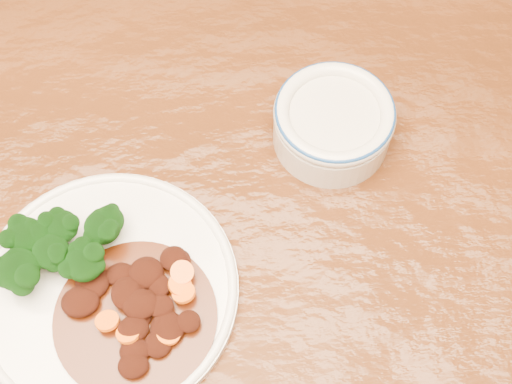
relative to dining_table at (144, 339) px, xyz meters
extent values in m
cube|color=#4D240D|center=(0.00, 0.00, 0.06)|extent=(1.54, 0.97, 0.04)
cylinder|color=white|center=(-0.02, 0.02, 0.08)|extent=(0.23, 0.23, 0.01)
torus|color=white|center=(-0.02, 0.02, 0.09)|extent=(0.23, 0.23, 0.01)
cylinder|color=#5A8C48|center=(-0.01, 0.08, 0.10)|extent=(0.01, 0.01, 0.01)
ellipsoid|color=black|center=(-0.01, 0.08, 0.11)|extent=(0.03, 0.03, 0.02)
cylinder|color=#5A8C48|center=(-0.03, 0.04, 0.10)|extent=(0.01, 0.01, 0.01)
ellipsoid|color=black|center=(-0.03, 0.04, 0.11)|extent=(0.03, 0.03, 0.03)
cylinder|color=#5A8C48|center=(-0.09, 0.04, 0.10)|extent=(0.01, 0.01, 0.01)
ellipsoid|color=black|center=(-0.09, 0.04, 0.12)|extent=(0.04, 0.04, 0.03)
cylinder|color=#5A8C48|center=(-0.09, 0.07, 0.10)|extent=(0.01, 0.01, 0.01)
ellipsoid|color=black|center=(-0.09, 0.07, 0.11)|extent=(0.03, 0.03, 0.03)
cylinder|color=#5A8C48|center=(-0.05, 0.08, 0.10)|extent=(0.01, 0.01, 0.01)
ellipsoid|color=black|center=(-0.05, 0.08, 0.11)|extent=(0.03, 0.03, 0.02)
cylinder|color=#5A8C48|center=(-0.06, 0.05, 0.10)|extent=(0.01, 0.01, 0.01)
ellipsoid|color=black|center=(-0.06, 0.05, 0.11)|extent=(0.03, 0.03, 0.03)
cylinder|color=#5A8C48|center=(-0.02, 0.07, 0.10)|extent=(0.01, 0.01, 0.01)
ellipsoid|color=black|center=(-0.02, 0.07, 0.11)|extent=(0.03, 0.03, 0.03)
cylinder|color=#451D07|center=(0.01, -0.01, 0.09)|extent=(0.14, 0.14, 0.00)
ellipsoid|color=black|center=(-0.01, 0.03, 0.10)|extent=(0.03, 0.02, 0.01)
ellipsoid|color=black|center=(0.00, 0.01, 0.10)|extent=(0.03, 0.03, 0.01)
ellipsoid|color=black|center=(0.01, 0.00, 0.10)|extent=(0.03, 0.03, 0.02)
ellipsoid|color=black|center=(0.02, 0.03, 0.10)|extent=(0.03, 0.03, 0.02)
ellipsoid|color=black|center=(-0.03, 0.03, 0.10)|extent=(0.03, 0.03, 0.02)
ellipsoid|color=black|center=(0.05, 0.04, 0.10)|extent=(0.02, 0.02, 0.01)
ellipsoid|color=black|center=(0.01, 0.01, 0.10)|extent=(0.02, 0.02, 0.01)
ellipsoid|color=black|center=(0.03, 0.02, 0.10)|extent=(0.02, 0.02, 0.01)
ellipsoid|color=black|center=(0.00, -0.04, 0.10)|extent=(0.03, 0.02, 0.01)
ellipsoid|color=black|center=(0.05, -0.02, 0.10)|extent=(0.02, 0.02, 0.01)
ellipsoid|color=black|center=(0.03, -0.02, 0.10)|extent=(0.02, 0.02, 0.01)
ellipsoid|color=black|center=(0.04, 0.04, 0.10)|extent=(0.02, 0.02, 0.01)
ellipsoid|color=black|center=(0.00, -0.05, 0.10)|extent=(0.03, 0.02, 0.01)
ellipsoid|color=black|center=(0.00, -0.02, 0.10)|extent=(0.03, 0.02, 0.01)
ellipsoid|color=black|center=(0.01, -0.01, 0.10)|extent=(0.02, 0.02, 0.01)
ellipsoid|color=black|center=(-0.04, 0.01, 0.10)|extent=(0.03, 0.03, 0.02)
ellipsoid|color=black|center=(0.02, -0.03, 0.10)|extent=(0.02, 0.02, 0.01)
ellipsoid|color=black|center=(0.03, 0.00, 0.10)|extent=(0.02, 0.02, 0.01)
ellipsoid|color=black|center=(0.03, -0.02, 0.10)|extent=(0.03, 0.03, 0.01)
cylinder|color=#FE620D|center=(0.00, -0.02, 0.10)|extent=(0.03, 0.03, 0.01)
cylinder|color=#FE620D|center=(0.03, -0.03, 0.10)|extent=(0.03, 0.03, 0.01)
cylinder|color=#FE620D|center=(0.05, 0.02, 0.11)|extent=(0.03, 0.03, 0.01)
cylinder|color=#FE620D|center=(0.05, 0.01, 0.10)|extent=(0.03, 0.03, 0.01)
cylinder|color=#FE620D|center=(0.05, 0.01, 0.10)|extent=(0.03, 0.03, 0.01)
cylinder|color=#FE620D|center=(-0.02, -0.01, 0.10)|extent=(0.03, 0.03, 0.01)
cylinder|color=beige|center=(0.20, 0.16, 0.10)|extent=(0.11, 0.11, 0.04)
cylinder|color=beige|center=(0.20, 0.16, 0.12)|extent=(0.09, 0.09, 0.01)
torus|color=beige|center=(0.20, 0.16, 0.12)|extent=(0.12, 0.12, 0.02)
torus|color=navy|center=(0.20, 0.16, 0.13)|extent=(0.11, 0.11, 0.01)
camera|label=1|loc=(0.09, -0.20, 0.69)|focal=50.00mm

